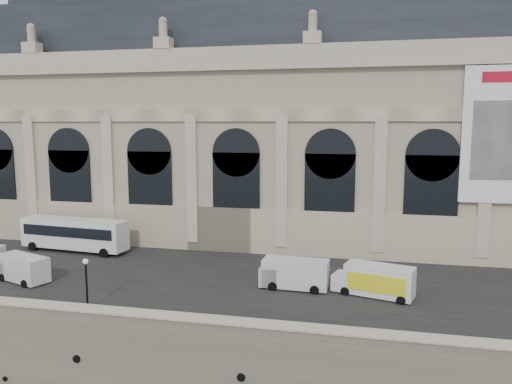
# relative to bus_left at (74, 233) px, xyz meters

# --- Properties ---
(quay) EXTENTS (160.00, 70.00, 6.00)m
(quay) POSITION_rel_bus_left_xyz_m (21.63, 16.52, -5.05)
(quay) COLOR gray
(quay) RESTS_ON ground
(street) EXTENTS (160.00, 24.00, 0.06)m
(street) POSITION_rel_bus_left_xyz_m (21.63, -4.48, -2.02)
(street) COLOR #2D2D2D
(street) RESTS_ON quay
(parapet) EXTENTS (160.00, 1.40, 1.21)m
(parapet) POSITION_rel_bus_left_xyz_m (21.63, -17.88, -1.43)
(parapet) COLOR gray
(parapet) RESTS_ON quay
(museum) EXTENTS (69.00, 18.70, 29.10)m
(museum) POSITION_rel_bus_left_xyz_m (15.66, 12.38, 11.67)
(museum) COLOR tan
(museum) RESTS_ON quay
(bus_left) EXTENTS (12.61, 3.88, 3.66)m
(bus_left) POSITION_rel_bus_left_xyz_m (0.00, 0.00, 0.00)
(bus_left) COLOR white
(bus_left) RESTS_ON quay
(van_b) EXTENTS (5.74, 3.68, 2.39)m
(van_b) POSITION_rel_bus_left_xyz_m (1.19, -10.45, -0.83)
(van_b) COLOR silver
(van_b) RESTS_ON quay
(van_c) EXTENTS (5.88, 2.60, 2.58)m
(van_c) POSITION_rel_bus_left_xyz_m (25.26, -7.19, -0.73)
(van_c) COLOR silver
(van_c) RESTS_ON quay
(box_truck) EXTENTS (6.87, 3.80, 2.64)m
(box_truck) POSITION_rel_bus_left_xyz_m (32.23, -7.63, -0.72)
(box_truck) COLOR white
(box_truck) RESTS_ON quay
(lamp_left) EXTENTS (0.42, 0.42, 4.11)m
(lamp_left) POSITION_rel_bus_left_xyz_m (10.98, -15.76, -0.01)
(lamp_left) COLOR black
(lamp_left) RESTS_ON quay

